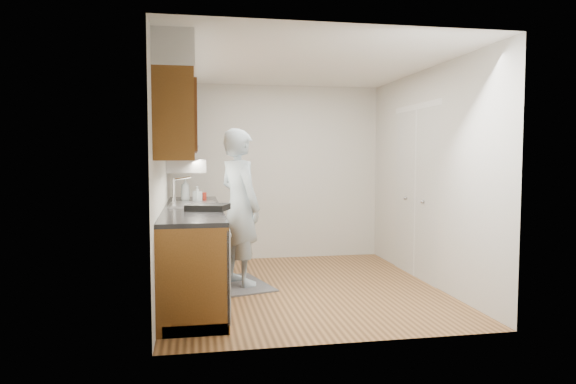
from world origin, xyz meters
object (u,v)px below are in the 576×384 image
object	(u,v)px
soda_can	(204,197)
dish_rack	(208,207)
soap_bottle_a	(185,189)
person	(240,196)
soap_bottle_b	(197,194)

from	to	relation	value
soda_can	dish_rack	size ratio (longest dim) A/B	0.27
soap_bottle_a	dish_rack	bearing A→B (deg)	-77.90
soda_can	dish_rack	world-z (taller)	soda_can
person	dish_rack	size ratio (longest dim) A/B	5.19
soap_bottle_a	soda_can	distance (m)	0.25
soap_bottle_a	dish_rack	world-z (taller)	soap_bottle_a
person	soap_bottle_a	distance (m)	0.80
soap_bottle_b	dish_rack	world-z (taller)	soap_bottle_b
soap_bottle_a	soap_bottle_b	size ratio (longest dim) A/B	1.55
soap_bottle_b	dish_rack	distance (m)	1.03
soap_bottle_b	person	bearing A→B (deg)	-40.27
soap_bottle_a	soda_can	size ratio (longest dim) A/B	2.71
soap_bottle_a	soap_bottle_b	xyz separation A→B (m)	(0.14, -0.11, -0.05)
soda_can	dish_rack	bearing A→B (deg)	-89.08
dish_rack	soap_bottle_a	bearing A→B (deg)	120.67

